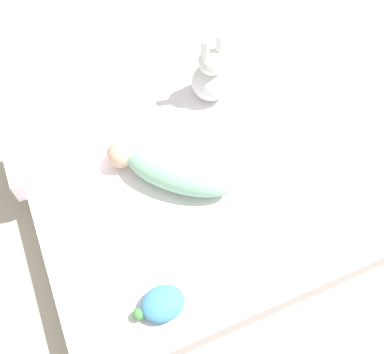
# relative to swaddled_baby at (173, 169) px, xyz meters

# --- Properties ---
(ground_plane) EXTENTS (12.00, 12.00, 0.00)m
(ground_plane) POSITION_rel_swaddled_baby_xyz_m (-0.09, 0.09, -0.21)
(ground_plane) COLOR #B2A893
(bed_mattress) EXTENTS (1.24, 0.99, 0.14)m
(bed_mattress) POSITION_rel_swaddled_baby_xyz_m (-0.09, 0.09, -0.14)
(bed_mattress) COLOR white
(bed_mattress) RESTS_ON ground_plane
(swaddled_baby) EXTENTS (0.44, 0.41, 0.13)m
(swaddled_baby) POSITION_rel_swaddled_baby_xyz_m (0.00, 0.00, 0.00)
(swaddled_baby) COLOR #99D6B2
(swaddled_baby) RESTS_ON bed_mattress
(pillow) EXTENTS (0.30, 0.29, 0.10)m
(pillow) POSITION_rel_swaddled_baby_xyz_m (0.41, -0.27, -0.02)
(pillow) COLOR white
(pillow) RESTS_ON bed_mattress
(bunny_plush) EXTENTS (0.16, 0.16, 0.31)m
(bunny_plush) POSITION_rel_swaddled_baby_xyz_m (-0.30, -0.32, 0.05)
(bunny_plush) COLOR white
(bunny_plush) RESTS_ON bed_mattress
(turtle_plush) EXTENTS (0.17, 0.12, 0.07)m
(turtle_plush) POSITION_rel_swaddled_baby_xyz_m (0.21, 0.44, -0.03)
(turtle_plush) COLOR #4C99C6
(turtle_plush) RESTS_ON bed_mattress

